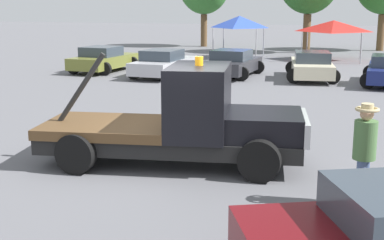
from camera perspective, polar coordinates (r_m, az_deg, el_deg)
ground_plane at (r=12.24m, az=-2.25°, el=-4.66°), size 160.00×160.00×0.00m
tow_truck at (r=11.93m, az=-0.55°, el=-0.35°), size 6.15×2.94×2.51m
person_near_truck at (r=9.91m, az=17.94°, el=-2.71°), size 0.42×0.42×1.88m
parked_car_olive at (r=29.01m, az=-9.46°, el=6.41°), size 2.73×4.48×1.34m
parked_car_silver at (r=26.71m, az=-3.05°, el=6.05°), size 2.62×4.72×1.34m
parked_car_charcoal at (r=26.71m, az=4.32°, el=6.03°), size 2.74×4.37×1.34m
parked_car_cream at (r=26.34m, az=12.64°, el=5.68°), size 2.84×4.96×1.34m
canopy_tent_blue at (r=35.78m, az=5.08°, el=10.38°), size 2.88×2.88×2.76m
canopy_tent_red at (r=35.41m, az=14.86°, el=9.67°), size 3.56×3.56×2.51m
traffic_cone at (r=15.79m, az=5.93°, el=0.14°), size 0.40×0.40×0.55m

